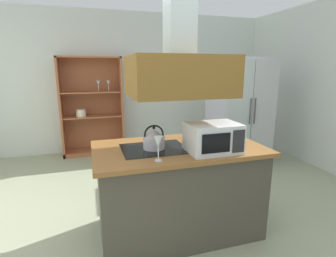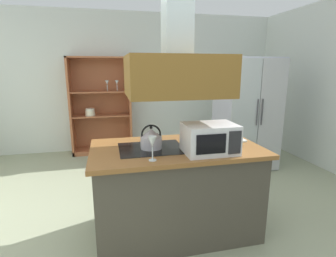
{
  "view_description": "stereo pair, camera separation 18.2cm",
  "coord_description": "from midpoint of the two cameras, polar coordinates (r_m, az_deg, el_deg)",
  "views": [
    {
      "loc": [
        -0.68,
        -2.37,
        1.64
      ],
      "look_at": [
        0.12,
        0.26,
        1.0
      ],
      "focal_mm": 27.92,
      "sensor_mm": 36.0,
      "label": 1
    },
    {
      "loc": [
        -0.5,
        -2.41,
        1.64
      ],
      "look_at": [
        0.12,
        0.26,
        1.0
      ],
      "focal_mm": 27.92,
      "sensor_mm": 36.0,
      "label": 2
    }
  ],
  "objects": [
    {
      "name": "ground_plane",
      "position": [
        2.96,
        0.75,
        -20.55
      ],
      "size": [
        7.8,
        7.8,
        0.0
      ],
      "primitive_type": "plane",
      "color": "#969C7D"
    },
    {
      "name": "wall_back",
      "position": [
        5.43,
        -6.88,
        9.97
      ],
      "size": [
        6.0,
        0.12,
        2.7
      ],
      "primitive_type": "cube",
      "color": "silver",
      "rests_on": "ground"
    },
    {
      "name": "kitchen_island",
      "position": [
        2.69,
        3.72,
        -13.13
      ],
      "size": [
        1.62,
        0.91,
        0.9
      ],
      "color": "#484337",
      "rests_on": "ground"
    },
    {
      "name": "range_hood",
      "position": [
        2.41,
        4.17,
        14.39
      ],
      "size": [
        0.9,
        0.7,
        1.31
      ],
      "color": "brown"
    },
    {
      "name": "refrigerator",
      "position": [
        4.54,
        17.82,
        3.1
      ],
      "size": [
        0.9,
        0.78,
        1.8
      ],
      "color": "#B2B5C9",
      "rests_on": "ground"
    },
    {
      "name": "dish_cabinet",
      "position": [
        5.24,
        -13.44,
        3.67
      ],
      "size": [
        1.14,
        0.4,
        1.84
      ],
      "color": "#9F5836",
      "rests_on": "ground"
    },
    {
      "name": "kettle",
      "position": [
        2.44,
        -1.56,
        -2.23
      ],
      "size": [
        0.2,
        0.2,
        0.23
      ],
      "color": "#B3B0BB",
      "rests_on": "kitchen_island"
    },
    {
      "name": "cutting_board",
      "position": [
        2.82,
        14.52,
        -2.34
      ],
      "size": [
        0.35,
        0.25,
        0.02
      ],
      "primitive_type": "cube",
      "rotation": [
        0.0,
        0.0,
        0.03
      ],
      "color": "white",
      "rests_on": "kitchen_island"
    },
    {
      "name": "microwave",
      "position": [
        2.36,
        11.29,
        -2.15
      ],
      "size": [
        0.46,
        0.35,
        0.26
      ],
      "color": "silver",
      "rests_on": "kitchen_island"
    },
    {
      "name": "wine_glass_on_counter",
      "position": [
        2.1,
        -0.97,
        -3.13
      ],
      "size": [
        0.08,
        0.08,
        0.21
      ],
      "color": "silver",
      "rests_on": "kitchen_island"
    }
  ]
}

